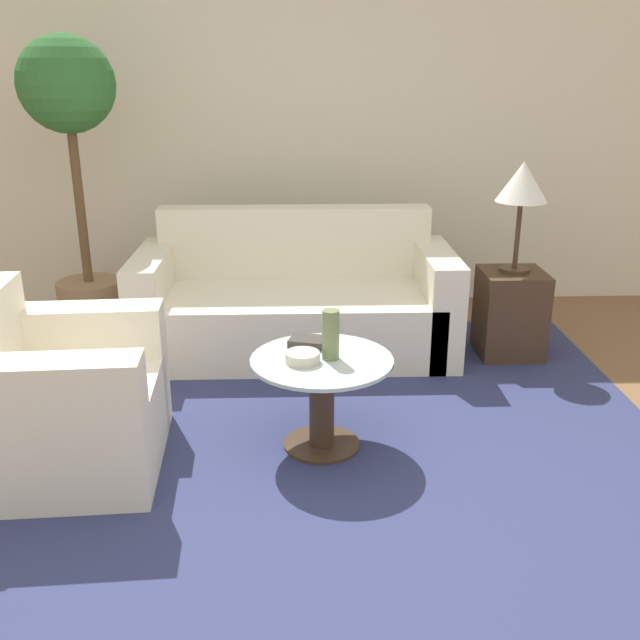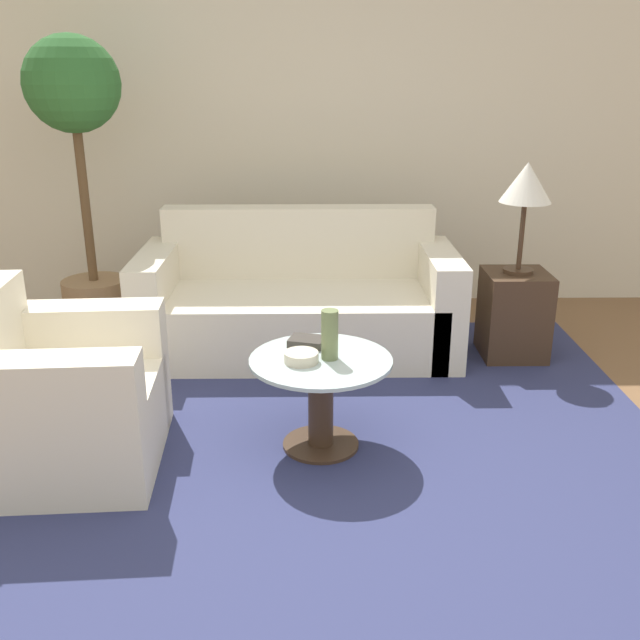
# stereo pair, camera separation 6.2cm
# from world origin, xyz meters

# --- Properties ---
(ground_plane) EXTENTS (14.00, 14.00, 0.00)m
(ground_plane) POSITION_xyz_m (0.00, 0.00, 0.00)
(ground_plane) COLOR brown
(wall_back) EXTENTS (10.00, 0.06, 2.60)m
(wall_back) POSITION_xyz_m (0.00, 3.06, 1.30)
(wall_back) COLOR beige
(wall_back) RESTS_ON ground_plane
(rug) EXTENTS (3.38, 3.42, 0.01)m
(rug) POSITION_xyz_m (-0.02, 0.75, 0.00)
(rug) COLOR navy
(rug) RESTS_ON ground_plane
(sofa_main) EXTENTS (1.95, 0.87, 0.86)m
(sofa_main) POSITION_xyz_m (-0.14, 2.04, 0.28)
(sofa_main) COLOR beige
(sofa_main) RESTS_ON ground_plane
(armchair) EXTENTS (0.85, 0.90, 0.82)m
(armchair) POSITION_xyz_m (-1.22, 0.63, 0.29)
(armchair) COLOR beige
(armchair) RESTS_ON ground_plane
(coffee_table) EXTENTS (0.66, 0.66, 0.45)m
(coffee_table) POSITION_xyz_m (-0.02, 0.75, 0.29)
(coffee_table) COLOR #422D1E
(coffee_table) RESTS_ON ground_plane
(side_table) EXTENTS (0.38, 0.38, 0.54)m
(side_table) POSITION_xyz_m (1.18, 1.87, 0.27)
(side_table) COLOR #422D1E
(side_table) RESTS_ON ground_plane
(table_lamp) EXTENTS (0.30, 0.30, 0.66)m
(table_lamp) POSITION_xyz_m (1.18, 1.87, 1.05)
(table_lamp) COLOR #422D1E
(table_lamp) RESTS_ON side_table
(potted_plant) EXTENTS (0.59, 0.59, 1.90)m
(potted_plant) POSITION_xyz_m (-1.52, 2.34, 1.25)
(potted_plant) COLOR #93704C
(potted_plant) RESTS_ON ground_plane
(vase) EXTENTS (0.08, 0.08, 0.23)m
(vase) POSITION_xyz_m (0.02, 0.75, 0.57)
(vase) COLOR #6B7A4C
(vase) RESTS_ON coffee_table
(bowl) EXTENTS (0.16, 0.16, 0.05)m
(bowl) POSITION_xyz_m (-0.11, 0.71, 0.48)
(bowl) COLOR beige
(bowl) RESTS_ON coffee_table
(book_stack) EXTENTS (0.19, 0.16, 0.04)m
(book_stack) POSITION_xyz_m (-0.09, 0.91, 0.47)
(book_stack) COLOR #38332D
(book_stack) RESTS_ON coffee_table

